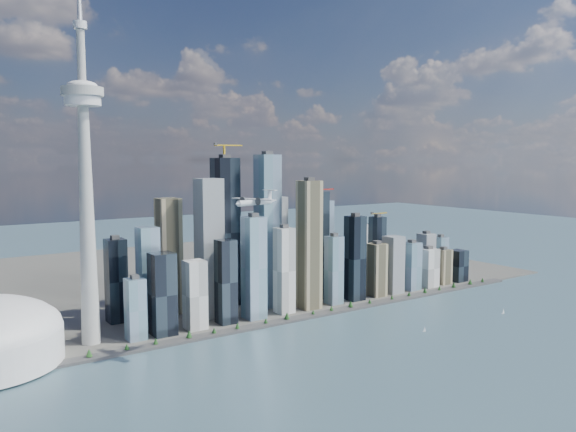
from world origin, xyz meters
TOP-DOWN VIEW (x-y plane):
  - ground at (0.00, 0.00)m, footprint 4000.00×4000.00m
  - seawall at (0.00, 250.00)m, footprint 1100.00×22.00m
  - land at (0.00, 700.00)m, footprint 1400.00×900.00m
  - shoreline_trees at (0.00, 250.00)m, footprint 960.53×7.20m
  - skyscraper_cluster at (59.61, 336.81)m, footprint 736.00×142.00m
  - needle_tower at (-300.00, 310.00)m, footprint 56.00×56.00m
  - airplane at (-128.18, 139.29)m, footprint 75.89×67.82m
  - sailboat_west at (141.10, 88.11)m, footprint 5.86×2.66m
  - sailboat_east at (329.72, 82.39)m, footprint 7.25×2.22m

SIDE VIEW (x-z plane):
  - ground at x=0.00m, z-range 0.00..0.00m
  - land at x=0.00m, z-range 0.00..3.00m
  - seawall at x=0.00m, z-range 0.00..4.00m
  - sailboat_west at x=141.10m, z-range -1.45..6.66m
  - sailboat_east at x=329.72m, z-range -1.80..8.26m
  - shoreline_trees at x=0.00m, z-range 4.38..13.18m
  - skyscraper_cluster at x=59.61m, z-range -54.17..234.95m
  - airplane at x=-128.18m, z-range 199.03..217.97m
  - needle_tower at x=-300.00m, z-range -39.41..511.09m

